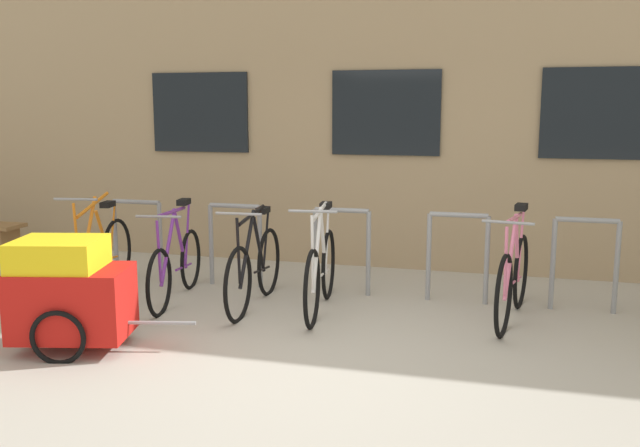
{
  "coord_description": "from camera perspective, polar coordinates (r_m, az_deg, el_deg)",
  "views": [
    {
      "loc": [
        1.46,
        -4.99,
        1.95
      ],
      "look_at": [
        -0.37,
        1.6,
        0.79
      ],
      "focal_mm": 38.68,
      "sensor_mm": 36.0,
      "label": 1
    }
  ],
  "objects": [
    {
      "name": "bicycle_purple",
      "position": [
        7.17,
        -11.83,
        -3.34
      ],
      "size": [
        0.45,
        1.66,
        1.02
      ],
      "color": "black",
      "rests_on": "ground"
    },
    {
      "name": "bike_trailer",
      "position": [
        5.96,
        -20.01,
        -5.37
      ],
      "size": [
        1.48,
        0.8,
        0.93
      ],
      "color": "red",
      "rests_on": "ground"
    },
    {
      "name": "bicycle_black",
      "position": [
        6.84,
        -5.44,
        -3.68
      ],
      "size": [
        0.44,
        1.68,
        1.02
      ],
      "color": "black",
      "rests_on": "ground"
    },
    {
      "name": "storefront_building",
      "position": [
        11.94,
        8.67,
        12.44
      ],
      "size": [
        28.0,
        7.33,
        5.13
      ],
      "color": "tan",
      "rests_on": "ground"
    },
    {
      "name": "bicycle_orange",
      "position": [
        7.61,
        -17.87,
        -2.65
      ],
      "size": [
        0.44,
        1.69,
        1.1
      ],
      "color": "black",
      "rests_on": "ground"
    },
    {
      "name": "bicycle_white",
      "position": [
        6.66,
        0.07,
        -3.91
      ],
      "size": [
        0.44,
        1.71,
        1.07
      ],
      "color": "black",
      "rests_on": "ground"
    },
    {
      "name": "bicycle_pink",
      "position": [
        6.62,
        15.68,
        -4.34
      ],
      "size": [
        0.44,
        1.69,
        1.07
      ],
      "color": "black",
      "rests_on": "ground"
    },
    {
      "name": "bike_rack",
      "position": [
        7.11,
        6.5,
        -1.78
      ],
      "size": [
        6.63,
        0.05,
        0.92
      ],
      "color": "gray",
      "rests_on": "ground"
    },
    {
      "name": "ground_plane",
      "position": [
        5.55,
        -0.74,
        -10.97
      ],
      "size": [
        42.0,
        42.0,
        0.0
      ],
      "primitive_type": "plane",
      "color": "#B2ADA0"
    }
  ]
}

